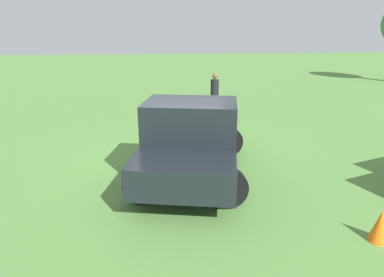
{
  "coord_description": "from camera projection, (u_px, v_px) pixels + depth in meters",
  "views": [
    {
      "loc": [
        -0.49,
        -7.9,
        3.28
      ],
      "look_at": [
        0.31,
        -0.47,
        0.9
      ],
      "focal_mm": 32.52,
      "sensor_mm": 36.0,
      "label": 1
    }
  ],
  "objects": [
    {
      "name": "person_bystander",
      "position": [
        215.0,
        91.0,
        13.64
      ],
      "size": [
        0.4,
        0.4,
        1.62
      ],
      "rotation": [
        0.0,
        0.0,
        1.87
      ],
      "color": "#7A6B51",
      "rests_on": "ground_plane"
    },
    {
      "name": "pickup_truck",
      "position": [
        191.0,
        138.0,
        7.73
      ],
      "size": [
        2.98,
        4.76,
        1.81
      ],
      "rotation": [
        0.0,
        0.0,
        1.36
      ],
      "color": "black",
      "rests_on": "ground_plane"
    },
    {
      "name": "traffic_cone",
      "position": [
        380.0,
        226.0,
        5.53
      ],
      "size": [
        0.32,
        0.32,
        0.55
      ],
      "primitive_type": "cone",
      "color": "orange",
      "rests_on": "ground_plane"
    },
    {
      "name": "ground_plane",
      "position": [
        177.0,
        168.0,
        8.53
      ],
      "size": [
        80.0,
        80.0,
        0.0
      ],
      "primitive_type": "plane",
      "color": "#54843D"
    }
  ]
}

